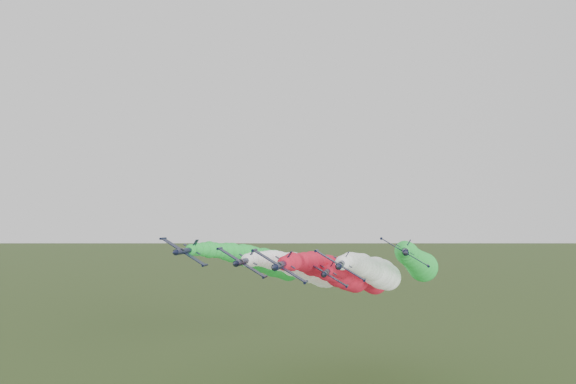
% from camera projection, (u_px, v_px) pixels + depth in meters
% --- Properties ---
extents(jet_lead, '(15.84, 75.55, 15.09)m').
position_uv_depth(jet_lead, '(339.00, 272.00, 134.16)').
color(jet_lead, black).
rests_on(jet_lead, ground).
extents(jet_inner_left, '(15.54, 75.24, 14.79)m').
position_uv_depth(jet_inner_left, '(308.00, 269.00, 143.98)').
color(jet_inner_left, black).
rests_on(jet_inner_left, ground).
extents(jet_inner_right, '(15.74, 75.45, 14.99)m').
position_uv_depth(jet_inner_right, '(376.00, 271.00, 142.27)').
color(jet_inner_right, black).
rests_on(jet_inner_right, ground).
extents(jet_outer_left, '(15.77, 75.48, 15.02)m').
position_uv_depth(jet_outer_left, '(266.00, 262.00, 149.98)').
color(jet_outer_left, black).
rests_on(jet_outer_left, ground).
extents(jet_outer_right, '(15.42, 75.13, 14.67)m').
position_uv_depth(jet_outer_right, '(417.00, 262.00, 146.52)').
color(jet_outer_right, black).
rests_on(jet_outer_right, ground).
extents(jet_trail, '(16.00, 75.71, 15.25)m').
position_uv_depth(jet_trail, '(362.00, 276.00, 154.84)').
color(jet_trail, black).
rests_on(jet_trail, ground).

